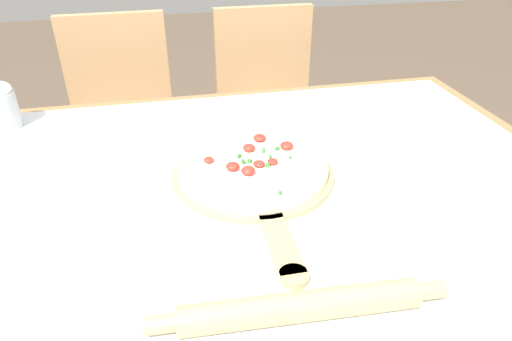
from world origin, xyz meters
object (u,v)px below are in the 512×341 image
pizza (253,165)px  chair_right (268,109)px  flour_cup (0,105)px  pizza_peel (255,178)px  rolling_pin (300,307)px  chair_left (124,121)px

pizza → chair_right: size_ratio=0.36×
chair_right → flour_cup: (-0.81, -0.46, 0.28)m
pizza_peel → rolling_pin: rolling_pin is taller
rolling_pin → chair_right: (0.24, 1.21, -0.24)m
pizza_peel → chair_left: 0.93m
pizza_peel → flour_cup: flour_cup is taller
pizza_peel → chair_right: chair_right is taller
chair_right → flour_cup: size_ratio=7.43×
chair_left → chair_right: same height
pizza → chair_left: bearing=112.0°
rolling_pin → pizza: bearing=88.1°
rolling_pin → chair_right: bearing=78.7°
chair_left → flour_cup: size_ratio=7.43×
pizza_peel → chair_left: bearing=111.5°
flour_cup → chair_right: bearing=29.3°
pizza → rolling_pin: size_ratio=0.73×
pizza_peel → chair_right: bearing=74.8°
pizza_peel → chair_right: 0.90m
pizza → flour_cup: flour_cup is taller
pizza → chair_left: (-0.33, 0.82, -0.24)m
pizza_peel → chair_right: size_ratio=0.57×
chair_left → chair_right: (0.56, 0.00, 0.00)m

